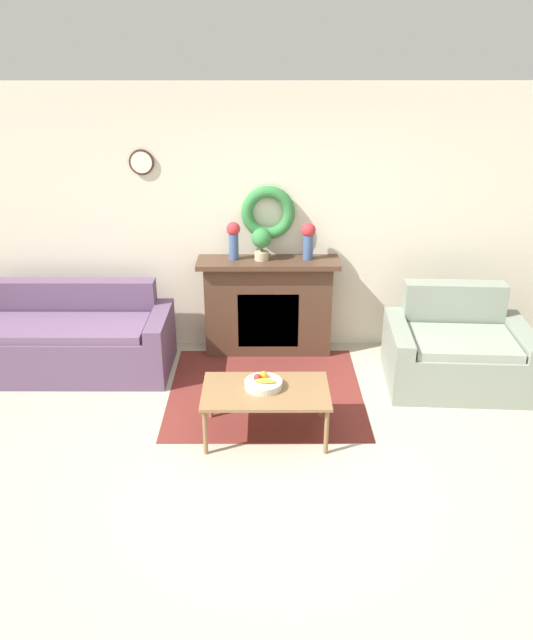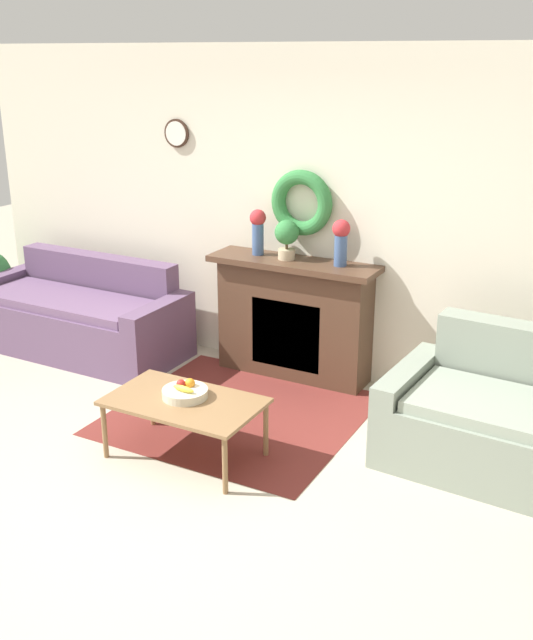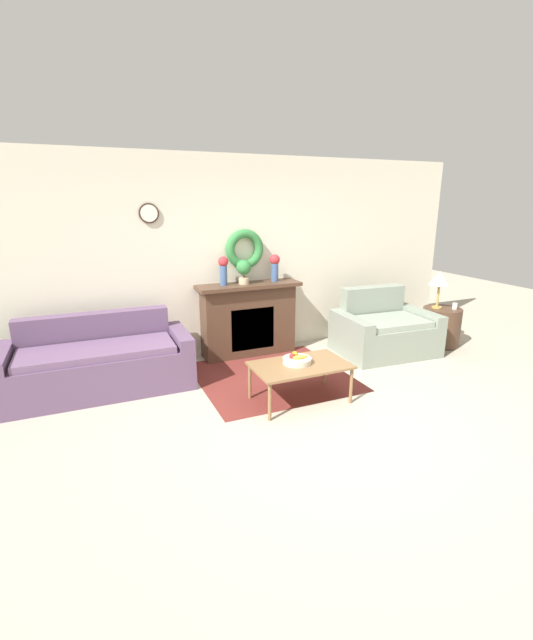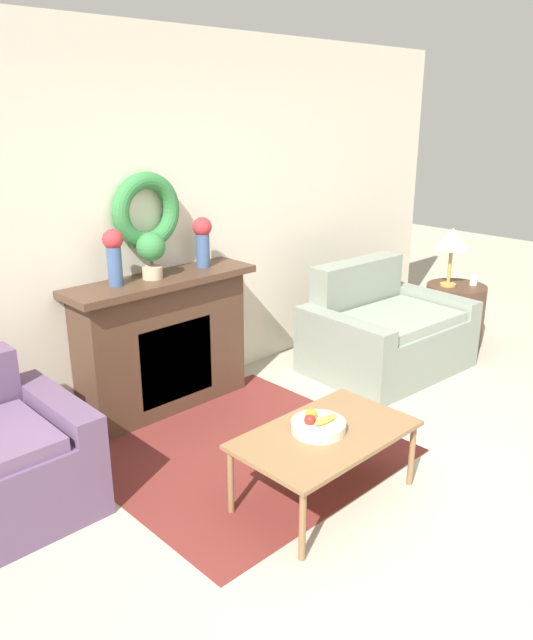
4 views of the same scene
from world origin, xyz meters
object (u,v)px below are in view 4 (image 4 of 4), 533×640
(side_table_by_loveseat, at_px, (454,314))
(table_lamp, at_px, (452,240))
(potted_plant_on_mantel, at_px, (151,251))
(mug, at_px, (474,280))
(coffee_table, at_px, (326,438))
(fruit_bowl, at_px, (318,425))
(loveseat_right, at_px, (384,333))
(vase_on_mantel_right, at_px, (202,238))
(fireplace, at_px, (163,343))
(vase_on_mantel_left, at_px, (114,253))

(side_table_by_loveseat, bearing_deg, table_lamp, 141.34)
(table_lamp, distance_m, potted_plant_on_mantel, 2.88)
(side_table_by_loveseat, height_order, mug, mug)
(potted_plant_on_mantel, bearing_deg, table_lamp, -14.53)
(coffee_table, height_order, fruit_bowl, fruit_bowl)
(loveseat_right, xyz_separation_m, vase_on_mantel_right, (-1.40, 0.70, 0.93))
(side_table_by_loveseat, bearing_deg, fireplace, 164.14)
(fireplace, height_order, table_lamp, table_lamp)
(fruit_bowl, height_order, side_table_by_loveseat, side_table_by_loveseat)
(side_table_by_loveseat, relative_size, mug, 6.40)
(fireplace, relative_size, table_lamp, 2.64)
(coffee_table, distance_m, table_lamp, 2.94)
(table_lamp, xyz_separation_m, potted_plant_on_mantel, (-2.78, 0.72, 0.21))
(mug, bearing_deg, fruit_bowl, -167.21)
(loveseat_right, height_order, side_table_by_loveseat, loveseat_right)
(vase_on_mantel_right, height_order, potted_plant_on_mantel, vase_on_mantel_right)
(fruit_bowl, height_order, vase_on_mantel_right, vase_on_mantel_right)
(fruit_bowl, bearing_deg, table_lamp, 16.60)
(table_lamp, height_order, potted_plant_on_mantel, potted_plant_on_mantel)
(fireplace, xyz_separation_m, potted_plant_on_mantel, (-0.07, -0.01, 0.70))
(coffee_table, height_order, potted_plant_on_mantel, potted_plant_on_mantel)
(side_table_by_loveseat, bearing_deg, vase_on_mantel_right, 161.52)
(loveseat_right, distance_m, mug, 1.17)
(loveseat_right, height_order, table_lamp, table_lamp)
(table_lamp, bearing_deg, fireplace, 164.84)
(table_lamp, relative_size, vase_on_mantel_right, 1.46)
(fireplace, height_order, vase_on_mantel_left, vase_on_mantel_left)
(vase_on_mantel_left, height_order, vase_on_mantel_right, vase_on_mantel_left)
(loveseat_right, relative_size, side_table_by_loveseat, 2.41)
(coffee_table, bearing_deg, side_table_by_loveseat, 16.08)
(mug, bearing_deg, coffee_table, -166.34)
(loveseat_right, distance_m, side_table_by_loveseat, 0.99)
(vase_on_mantel_left, distance_m, potted_plant_on_mantel, 0.28)
(mug, relative_size, vase_on_mantel_left, 0.23)
(side_table_by_loveseat, bearing_deg, coffee_table, -163.92)
(potted_plant_on_mantel, bearing_deg, coffee_table, -88.73)
(table_lamp, bearing_deg, side_table_by_loveseat, -38.66)
(fireplace, bearing_deg, fruit_bowl, -91.90)
(coffee_table, xyz_separation_m, mug, (2.94, 0.71, 0.22))
(fireplace, height_order, mug, fireplace)
(side_table_by_loveseat, relative_size, vase_on_mantel_left, 1.48)
(vase_on_mantel_left, bearing_deg, table_lamp, -13.61)
(coffee_table, bearing_deg, mug, 13.66)
(mug, distance_m, vase_on_mantel_left, 3.43)
(coffee_table, bearing_deg, fruit_bowl, 115.25)
(fireplace, xyz_separation_m, coffee_table, (-0.03, -1.60, -0.13))
(mug, bearing_deg, fireplace, 163.02)
(coffee_table, bearing_deg, potted_plant_on_mantel, 91.27)
(vase_on_mantel_right, bearing_deg, vase_on_mantel_left, 180.00)
(loveseat_right, xyz_separation_m, table_lamp, (0.91, -0.05, 0.69))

